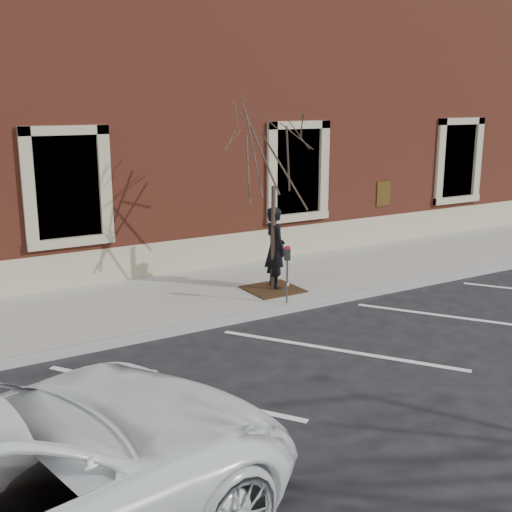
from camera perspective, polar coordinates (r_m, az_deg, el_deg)
ground at (r=12.99m, az=1.36°, el=-5.26°), size 120.00×120.00×0.00m
sidewalk_near at (r=14.41m, az=-2.35°, el=-3.04°), size 40.00×3.50×0.15m
curb_near at (r=12.93m, az=1.48°, el=-5.01°), size 40.00×0.12×0.15m
parking_stripes at (r=11.31m, az=7.37°, el=-8.31°), size 28.00×4.40×0.01m
building_civic at (r=19.28m, az=-11.22°, el=12.77°), size 40.00×8.62×8.00m
man at (r=14.06m, az=1.73°, el=0.71°), size 0.52×0.72×1.82m
parking_meter at (r=13.04m, az=2.79°, el=-0.70°), size 0.11×0.08×1.19m
tree_grate at (r=14.15m, az=1.51°, el=-2.96°), size 1.13×1.13×0.03m
sapling at (r=13.61m, az=1.59°, el=8.86°), size 2.51×2.51×4.18m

